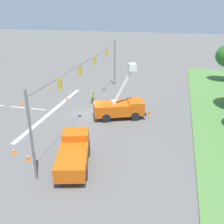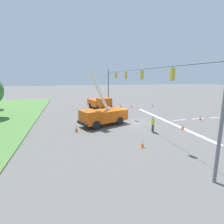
{
  "view_description": "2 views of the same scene",
  "coord_description": "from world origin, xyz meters",
  "px_view_note": "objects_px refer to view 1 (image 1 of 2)",
  "views": [
    {
      "loc": [
        27.85,
        9.7,
        12.48
      ],
      "look_at": [
        2.23,
        3.33,
        1.54
      ],
      "focal_mm": 42.0,
      "sensor_mm": 36.0,
      "label": 1
    },
    {
      "loc": [
        -20.16,
        7.8,
        5.85
      ],
      "look_at": [
        1.18,
        2.32,
        1.36
      ],
      "focal_mm": 28.0,
      "sensor_mm": 36.0,
      "label": 2
    }
  ],
  "objects_px": {
    "traffic_cone_near_bucket": "(150,111)",
    "traffic_cone_far_right": "(14,151)",
    "traffic_cone_far_left": "(67,98)",
    "utility_truck_support_near": "(74,153)",
    "traffic_cone_foreground_right": "(28,157)",
    "traffic_cone_mid_right": "(48,85)",
    "traffic_cone_mid_left": "(21,103)",
    "traffic_cone_centre_line": "(119,94)",
    "traffic_cone_foreground_left": "(51,89)",
    "road_worker": "(92,96)",
    "traffic_cone_lane_edge_b": "(58,83)",
    "utility_truck_bucket_lift": "(120,107)"
  },
  "relations": [
    {
      "from": "traffic_cone_mid_left",
      "to": "traffic_cone_mid_right",
      "type": "height_order",
      "value": "traffic_cone_mid_left"
    },
    {
      "from": "traffic_cone_mid_right",
      "to": "traffic_cone_near_bucket",
      "type": "bearing_deg",
      "value": 66.22
    },
    {
      "from": "road_worker",
      "to": "traffic_cone_centre_line",
      "type": "xyz_separation_m",
      "value": [
        -3.58,
        2.8,
        -0.66
      ]
    },
    {
      "from": "traffic_cone_foreground_left",
      "to": "traffic_cone_foreground_right",
      "type": "bearing_deg",
      "value": 20.17
    },
    {
      "from": "utility_truck_bucket_lift",
      "to": "traffic_cone_near_bucket",
      "type": "relative_size",
      "value": 8.01
    },
    {
      "from": "traffic_cone_mid_left",
      "to": "traffic_cone_far_left",
      "type": "distance_m",
      "value": 6.08
    },
    {
      "from": "utility_truck_bucket_lift",
      "to": "traffic_cone_centre_line",
      "type": "relative_size",
      "value": 9.2
    },
    {
      "from": "traffic_cone_near_bucket",
      "to": "utility_truck_support_near",
      "type": "bearing_deg",
      "value": -21.38
    },
    {
      "from": "traffic_cone_near_bucket",
      "to": "traffic_cone_foreground_right",
      "type": "bearing_deg",
      "value": -35.1
    },
    {
      "from": "traffic_cone_foreground_right",
      "to": "road_worker",
      "type": "bearing_deg",
      "value": 176.02
    },
    {
      "from": "traffic_cone_far_left",
      "to": "traffic_cone_lane_edge_b",
      "type": "bearing_deg",
      "value": -146.57
    },
    {
      "from": "traffic_cone_near_bucket",
      "to": "traffic_cone_centre_line",
      "type": "distance_m",
      "value": 7.64
    },
    {
      "from": "utility_truck_bucket_lift",
      "to": "road_worker",
      "type": "distance_m",
      "value": 6.08
    },
    {
      "from": "traffic_cone_mid_right",
      "to": "traffic_cone_centre_line",
      "type": "relative_size",
      "value": 0.95
    },
    {
      "from": "traffic_cone_far_left",
      "to": "utility_truck_support_near",
      "type": "bearing_deg",
      "value": 24.97
    },
    {
      "from": "traffic_cone_far_left",
      "to": "traffic_cone_far_right",
      "type": "xyz_separation_m",
      "value": [
        14.13,
        0.8,
        -0.1
      ]
    },
    {
      "from": "utility_truck_support_near",
      "to": "traffic_cone_foreground_right",
      "type": "xyz_separation_m",
      "value": [
        0.34,
        -4.1,
        -0.76
      ]
    },
    {
      "from": "utility_truck_support_near",
      "to": "traffic_cone_far_left",
      "type": "height_order",
      "value": "utility_truck_support_near"
    },
    {
      "from": "traffic_cone_mid_left",
      "to": "traffic_cone_mid_right",
      "type": "distance_m",
      "value": 8.79
    },
    {
      "from": "traffic_cone_mid_left",
      "to": "traffic_cone_mid_right",
      "type": "bearing_deg",
      "value": -176.56
    },
    {
      "from": "road_worker",
      "to": "traffic_cone_mid_right",
      "type": "height_order",
      "value": "road_worker"
    },
    {
      "from": "utility_truck_support_near",
      "to": "road_worker",
      "type": "bearing_deg",
      "value": -168.02
    },
    {
      "from": "utility_truck_support_near",
      "to": "traffic_cone_lane_edge_b",
      "type": "xyz_separation_m",
      "value": [
        -21.39,
        -11.3,
        -0.86
      ]
    },
    {
      "from": "road_worker",
      "to": "traffic_cone_near_bucket",
      "type": "xyz_separation_m",
      "value": [
        2.08,
        7.93,
        -0.6
      ]
    },
    {
      "from": "utility_truck_bucket_lift",
      "to": "traffic_cone_lane_edge_b",
      "type": "xyz_separation_m",
      "value": [
        -10.85,
        -12.84,
        -1.05
      ]
    },
    {
      "from": "utility_truck_support_near",
      "to": "traffic_cone_near_bucket",
      "type": "distance_m",
      "value": 13.35
    },
    {
      "from": "traffic_cone_mid_left",
      "to": "traffic_cone_lane_edge_b",
      "type": "distance_m",
      "value": 10.16
    },
    {
      "from": "road_worker",
      "to": "traffic_cone_mid_right",
      "type": "relative_size",
      "value": 2.68
    },
    {
      "from": "road_worker",
      "to": "traffic_cone_mid_right",
      "type": "bearing_deg",
      "value": -120.65
    },
    {
      "from": "traffic_cone_lane_edge_b",
      "to": "traffic_cone_foreground_right",
      "type": "bearing_deg",
      "value": 18.32
    },
    {
      "from": "utility_truck_bucket_lift",
      "to": "traffic_cone_far_right",
      "type": "distance_m",
      "value": 12.67
    },
    {
      "from": "traffic_cone_lane_edge_b",
      "to": "traffic_cone_far_left",
      "type": "xyz_separation_m",
      "value": [
        6.88,
        4.54,
        0.12
      ]
    },
    {
      "from": "utility_truck_bucket_lift",
      "to": "traffic_cone_foreground_left",
      "type": "height_order",
      "value": "utility_truck_bucket_lift"
    },
    {
      "from": "traffic_cone_mid_right",
      "to": "traffic_cone_foreground_left",
      "type": "bearing_deg",
      "value": 36.54
    },
    {
      "from": "utility_truck_support_near",
      "to": "traffic_cone_foreground_left",
      "type": "distance_m",
      "value": 20.81
    },
    {
      "from": "utility_truck_support_near",
      "to": "traffic_cone_near_bucket",
      "type": "height_order",
      "value": "utility_truck_support_near"
    },
    {
      "from": "traffic_cone_far_left",
      "to": "traffic_cone_far_right",
      "type": "height_order",
      "value": "traffic_cone_far_left"
    },
    {
      "from": "traffic_cone_foreground_left",
      "to": "traffic_cone_lane_edge_b",
      "type": "distance_m",
      "value": 3.64
    },
    {
      "from": "utility_truck_support_near",
      "to": "traffic_cone_far_left",
      "type": "xyz_separation_m",
      "value": [
        -14.51,
        -6.76,
        -0.74
      ]
    },
    {
      "from": "utility_truck_bucket_lift",
      "to": "traffic_cone_centre_line",
      "type": "height_order",
      "value": "utility_truck_bucket_lift"
    },
    {
      "from": "traffic_cone_near_bucket",
      "to": "traffic_cone_far_right",
      "type": "distance_m",
      "value": 16.18
    },
    {
      "from": "utility_truck_bucket_lift",
      "to": "traffic_cone_foreground_right",
      "type": "relative_size",
      "value": 8.19
    },
    {
      "from": "utility_truck_bucket_lift",
      "to": "utility_truck_support_near",
      "type": "xyz_separation_m",
      "value": [
        10.54,
        -1.54,
        -0.18
      ]
    },
    {
      "from": "traffic_cone_foreground_left",
      "to": "traffic_cone_foreground_right",
      "type": "xyz_separation_m",
      "value": [
        18.13,
        6.66,
        0.06
      ]
    },
    {
      "from": "traffic_cone_mid_left",
      "to": "traffic_cone_mid_right",
      "type": "relative_size",
      "value": 1.14
    },
    {
      "from": "traffic_cone_mid_left",
      "to": "traffic_cone_centre_line",
      "type": "distance_m",
      "value": 13.47
    },
    {
      "from": "traffic_cone_lane_edge_b",
      "to": "traffic_cone_mid_right",
      "type": "bearing_deg",
      "value": -39.34
    },
    {
      "from": "utility_truck_support_near",
      "to": "traffic_cone_far_left",
      "type": "distance_m",
      "value": 16.02
    },
    {
      "from": "traffic_cone_foreground_right",
      "to": "traffic_cone_far_right",
      "type": "relative_size",
      "value": 1.24
    },
    {
      "from": "traffic_cone_foreground_right",
      "to": "traffic_cone_mid_right",
      "type": "relative_size",
      "value": 1.19
    }
  ]
}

